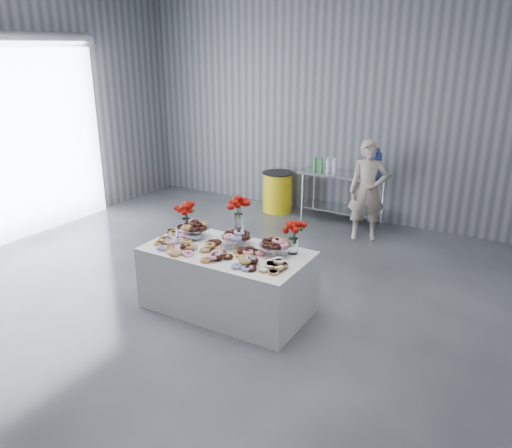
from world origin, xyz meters
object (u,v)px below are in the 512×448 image
at_px(display_table, 227,280).
at_px(water_jug, 373,162).
at_px(prep_table, 343,189).
at_px(person, 367,190).
at_px(trash_barrel, 278,192).

bearing_deg(display_table, water_jug, 82.09).
distance_m(display_table, prep_table, 3.62).
relative_size(display_table, water_jug, 3.43).
bearing_deg(prep_table, display_table, -90.03).
distance_m(water_jug, person, 0.65).
xyz_separation_m(water_jug, person, (0.11, -0.54, -0.35)).
height_order(water_jug, trash_barrel, water_jug).
height_order(display_table, person, person).
relative_size(prep_table, person, 0.93).
xyz_separation_m(water_jug, trash_barrel, (-1.78, 0.00, -0.77)).
relative_size(display_table, person, 1.18).
bearing_deg(person, trash_barrel, 141.17).
relative_size(water_jug, trash_barrel, 0.74).
relative_size(display_table, trash_barrel, 2.53).
height_order(person, trash_barrel, person).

